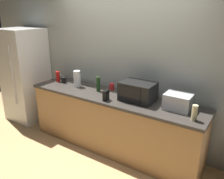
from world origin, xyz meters
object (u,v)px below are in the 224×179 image
object	(u,v)px
toaster_oven	(178,102)
mug_black	(64,80)
microwave	(138,91)
bottle_hand_soap	(194,113)
bottle_wine	(98,84)
bottle_hot_sauce	(58,77)
cordless_phone	(106,95)
mug_red	(112,87)
paper_towel_roll	(77,79)
refrigerator	(25,75)

from	to	relation	value
toaster_oven	mug_black	xyz separation A→B (m)	(-2.06, 0.01, -0.05)
microwave	toaster_oven	xyz separation A→B (m)	(0.58, 0.01, -0.03)
bottle_hand_soap	bottle_wine	distance (m)	1.56
bottle_hot_sauce	bottle_hand_soap	bearing A→B (deg)	-4.83
cordless_phone	bottle_hand_soap	size ratio (longest dim) A/B	0.78
bottle_hand_soap	mug_red	world-z (taller)	bottle_hand_soap
bottle_wine	bottle_hand_soap	bearing A→B (deg)	-7.21
bottle_hot_sauce	toaster_oven	bearing A→B (deg)	-0.13
toaster_oven	paper_towel_roll	bearing A→B (deg)	-179.67
refrigerator	paper_towel_roll	distance (m)	1.32
toaster_oven	bottle_hand_soap	world-z (taller)	toaster_oven
bottle_hand_soap	bottle_hot_sauce	xyz separation A→B (m)	(-2.46, 0.21, -0.00)
cordless_phone	mug_red	distance (m)	0.48
paper_towel_roll	refrigerator	bearing A→B (deg)	-177.81
microwave	cordless_phone	world-z (taller)	microwave
toaster_oven	bottle_wine	size ratio (longest dim) A/B	1.45
mug_red	refrigerator	bearing A→B (deg)	-172.83
paper_towel_roll	mug_black	distance (m)	0.35
paper_towel_roll	bottle_hand_soap	xyz separation A→B (m)	(1.98, -0.19, -0.04)
cordless_phone	bottle_wine	xyz separation A→B (m)	(-0.32, 0.25, 0.04)
microwave	bottle_hand_soap	world-z (taller)	microwave
mug_black	paper_towel_roll	bearing A→B (deg)	-3.82
microwave	bottle_wine	bearing A→B (deg)	179.57
toaster_oven	cordless_phone	world-z (taller)	toaster_oven
paper_towel_roll	bottle_hot_sauce	xyz separation A→B (m)	(-0.47, 0.02, -0.04)
refrigerator	bottle_hot_sauce	bearing A→B (deg)	4.44
microwave	paper_towel_roll	bearing A→B (deg)	179.89
microwave	toaster_oven	world-z (taller)	microwave
toaster_oven	microwave	bearing A→B (deg)	-178.79
microwave	paper_towel_roll	distance (m)	1.14
mug_black	bottle_wine	bearing A→B (deg)	-1.45
microwave	mug_black	world-z (taller)	microwave
bottle_hand_soap	mug_black	size ratio (longest dim) A/B	1.89
bottle_wine	microwave	bearing A→B (deg)	-0.43
toaster_oven	bottle_hand_soap	bearing A→B (deg)	-37.52
mug_red	bottle_wine	bearing A→B (deg)	-125.45
bottle_hand_soap	mug_black	world-z (taller)	bottle_hand_soap
microwave	toaster_oven	size ratio (longest dim) A/B	1.41
paper_towel_roll	cordless_phone	xyz separation A→B (m)	(0.76, -0.25, -0.06)
cordless_phone	bottle_wine	distance (m)	0.41
microwave	cordless_phone	distance (m)	0.45
bottle_hot_sauce	mug_black	distance (m)	0.14
bottle_hand_soap	microwave	bearing A→B (deg)	167.29
paper_towel_roll	bottle_wine	bearing A→B (deg)	0.40
microwave	paper_towel_roll	xyz separation A→B (m)	(-1.14, 0.00, 0.00)
bottle_hot_sauce	bottle_wine	size ratio (longest dim) A/B	0.79
microwave	paper_towel_roll	size ratio (longest dim) A/B	1.78
paper_towel_roll	bottle_hand_soap	bearing A→B (deg)	-5.54
bottle_wine	mug_red	size ratio (longest dim) A/B	2.44
toaster_oven	mug_red	size ratio (longest dim) A/B	3.53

